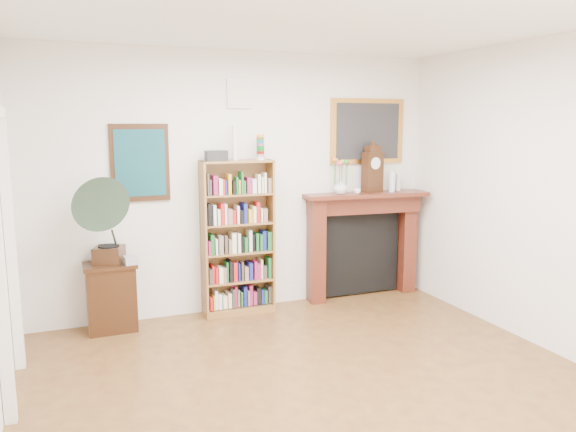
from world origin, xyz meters
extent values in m
cube|color=#552F19|center=(0.00, 0.00, -0.01)|extent=(4.50, 5.00, 0.01)
cube|color=white|center=(0.00, 0.00, 2.80)|extent=(4.50, 5.00, 0.01)
cube|color=silver|center=(0.00, 2.50, 1.40)|extent=(4.50, 0.01, 2.80)
cube|color=white|center=(-2.21, 1.67, 1.05)|extent=(0.08, 0.08, 2.10)
cube|color=black|center=(-1.05, 2.48, 1.65)|extent=(0.58, 0.03, 0.78)
cube|color=#10424D|center=(-1.05, 2.46, 1.65)|extent=(0.50, 0.01, 0.67)
cube|color=white|center=(0.00, 2.48, 2.35)|extent=(0.26, 0.03, 0.30)
cube|color=silver|center=(0.00, 2.46, 2.35)|extent=(0.22, 0.01, 0.26)
cube|color=#C48632|center=(1.55, 2.48, 1.95)|extent=(0.95, 0.03, 0.75)
cube|color=#262628|center=(1.55, 2.46, 1.95)|extent=(0.82, 0.01, 0.65)
cube|color=brown|center=(-0.45, 2.35, 0.83)|extent=(0.03, 0.27, 1.66)
cube|color=brown|center=(0.29, 2.35, 0.83)|extent=(0.03, 0.27, 1.66)
cube|color=brown|center=(-0.08, 2.35, 1.65)|extent=(0.77, 0.29, 0.02)
cube|color=brown|center=(-0.08, 2.35, 0.04)|extent=(0.77, 0.29, 0.07)
cube|color=brown|center=(-0.08, 2.47, 0.83)|extent=(0.76, 0.04, 1.66)
cube|color=brown|center=(-0.08, 2.35, 0.36)|extent=(0.72, 0.27, 0.02)
cube|color=brown|center=(-0.08, 2.35, 0.67)|extent=(0.72, 0.27, 0.02)
cube|color=brown|center=(-0.08, 2.35, 0.99)|extent=(0.72, 0.27, 0.02)
cube|color=brown|center=(-0.08, 2.35, 1.30)|extent=(0.72, 0.27, 0.02)
cube|color=black|center=(-1.41, 2.30, 0.34)|extent=(0.50, 0.37, 0.69)
cube|color=#481910|center=(0.86, 2.37, 0.60)|extent=(0.18, 0.23, 1.21)
cube|color=#481910|center=(2.06, 2.37, 0.60)|extent=(0.18, 0.23, 1.21)
cube|color=#481910|center=(1.46, 2.37, 1.11)|extent=(1.38, 0.33, 0.20)
cube|color=#481910|center=(1.46, 2.33, 1.23)|extent=(1.50, 0.47, 0.04)
cube|color=black|center=(1.46, 2.44, 0.50)|extent=(1.00, 0.09, 0.96)
cube|color=black|center=(-1.40, 2.32, 0.77)|extent=(0.34, 0.34, 0.16)
cylinder|color=black|center=(-1.40, 2.32, 0.85)|extent=(0.26, 0.26, 0.01)
cone|color=#2E4332|center=(-1.40, 2.16, 1.21)|extent=(0.72, 0.80, 0.69)
cube|color=silver|center=(-1.22, 2.19, 0.73)|extent=(0.14, 0.14, 0.08)
cube|color=black|center=(1.57, 2.37, 1.48)|extent=(0.25, 0.17, 0.47)
cylinder|color=white|center=(1.57, 2.30, 1.59)|extent=(0.14, 0.04, 0.14)
cube|color=black|center=(1.57, 2.37, 1.75)|extent=(0.19, 0.14, 0.08)
imported|color=silver|center=(1.13, 2.33, 1.33)|extent=(0.20, 0.20, 0.16)
imported|color=white|center=(1.32, 2.27, 1.28)|extent=(0.08, 0.08, 0.06)
cylinder|color=silver|center=(1.80, 2.31, 1.37)|extent=(0.07, 0.07, 0.24)
cylinder|color=silver|center=(1.92, 2.38, 1.35)|extent=(0.06, 0.06, 0.20)
camera|label=1|loc=(-1.74, -3.33, 2.05)|focal=35.00mm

